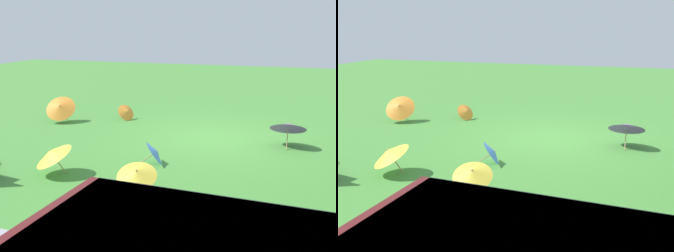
# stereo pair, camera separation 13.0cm
# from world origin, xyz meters

# --- Properties ---
(ground) EXTENTS (40.00, 40.00, 0.00)m
(ground) POSITION_xyz_m (0.00, 0.00, 0.00)
(ground) COLOR #478C38
(parasol_yellow_0) EXTENTS (0.87, 0.87, 0.74)m
(parasol_yellow_0) POSITION_xyz_m (0.48, 4.45, 0.51)
(parasol_yellow_0) COLOR tan
(parasol_yellow_0) RESTS_ON ground
(parasol_purple_0) EXTENTS (0.93, 0.88, 0.82)m
(parasol_purple_0) POSITION_xyz_m (-1.99, 0.21, 0.54)
(parasol_purple_0) COLOR tan
(parasol_purple_0) RESTS_ON ground
(parasol_blue_0) EXTENTS (0.63, 0.72, 0.56)m
(parasol_blue_0) POSITION_xyz_m (0.80, 2.51, 0.28)
(parasol_blue_0) COLOR tan
(parasol_blue_0) RESTS_ON ground
(parasol_orange_0) EXTENTS (1.10, 1.00, 0.90)m
(parasol_orange_0) POSITION_xyz_m (5.01, -0.31, 0.51)
(parasol_orange_0) COLOR tan
(parasol_orange_0) RESTS_ON ground
(parasol_yellow_1) EXTENTS (1.15, 1.15, 0.75)m
(parasol_yellow_1) POSITION_xyz_m (2.63, 3.83, 0.48)
(parasol_yellow_1) COLOR tan
(parasol_yellow_1) RESTS_ON ground
(parasol_orange_1) EXTENTS (0.65, 0.72, 0.54)m
(parasol_orange_1) POSITION_xyz_m (3.15, -1.31, 0.27)
(parasol_orange_1) COLOR tan
(parasol_orange_1) RESTS_ON ground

